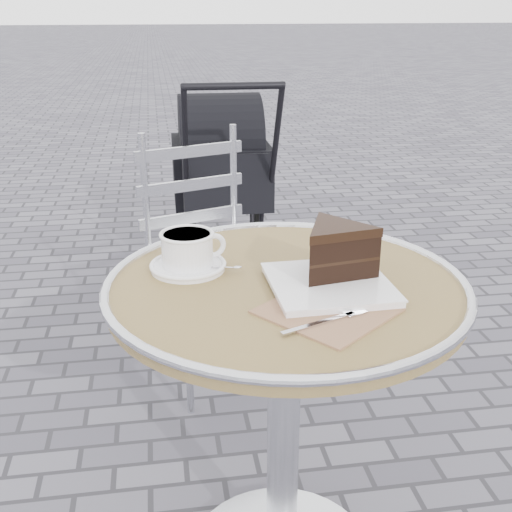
{
  "coord_description": "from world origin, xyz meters",
  "views": [
    {
      "loc": [
        -0.24,
        -1.13,
        1.24
      ],
      "look_at": [
        -0.06,
        0.03,
        0.78
      ],
      "focal_mm": 45.0,
      "sensor_mm": 36.0,
      "label": 1
    }
  ],
  "objects": [
    {
      "name": "baby_stroller",
      "position": [
        0.07,
        1.89,
        0.43
      ],
      "size": [
        0.45,
        0.93,
        0.96
      ],
      "rotation": [
        0.0,
        0.0,
        -0.02
      ],
      "color": "black",
      "rests_on": "ground"
    },
    {
      "name": "bistro_chair",
      "position": [
        -0.1,
        0.93,
        0.53
      ],
      "size": [
        0.49,
        0.49,
        0.86
      ],
      "rotation": [
        0.0,
        0.0,
        0.34
      ],
      "color": "silver",
      "rests_on": "ground"
    },
    {
      "name": "cappuccino_set",
      "position": [
        -0.18,
        0.1,
        0.77
      ],
      "size": [
        0.18,
        0.15,
        0.08
      ],
      "rotation": [
        0.0,
        0.0,
        0.25
      ],
      "color": "white",
      "rests_on": "cafe_table"
    },
    {
      "name": "cafe_table",
      "position": [
        0.0,
        0.0,
        0.57
      ],
      "size": [
        0.72,
        0.72,
        0.74
      ],
      "color": "silver",
      "rests_on": "ground"
    },
    {
      "name": "cake_plate_set",
      "position": [
        0.09,
        -0.02,
        0.79
      ],
      "size": [
        0.3,
        0.37,
        0.12
      ],
      "rotation": [
        0.0,
        0.0,
        0.03
      ],
      "color": "#946851",
      "rests_on": "cafe_table"
    }
  ]
}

